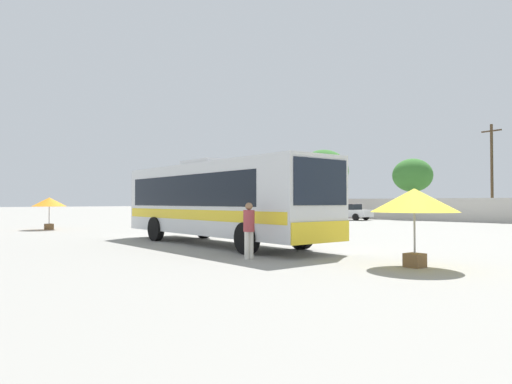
# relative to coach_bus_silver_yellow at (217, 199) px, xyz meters

# --- Properties ---
(ground_plane) EXTENTS (300.00, 300.00, 0.00)m
(ground_plane) POSITION_rel_coach_bus_silver_yellow_xyz_m (-1.34, 10.94, -1.83)
(ground_plane) COLOR gray
(perimeter_wall) EXTENTS (80.00, 0.30, 2.02)m
(perimeter_wall) POSITION_rel_coach_bus_silver_yellow_xyz_m (-1.34, 28.41, -0.82)
(perimeter_wall) COLOR beige
(perimeter_wall) RESTS_ON ground_plane
(coach_bus_silver_yellow) EXTENTS (11.38, 3.46, 3.43)m
(coach_bus_silver_yellow) POSITION_rel_coach_bus_silver_yellow_xyz_m (0.00, 0.00, 0.00)
(coach_bus_silver_yellow) COLOR silver
(coach_bus_silver_yellow) RESTS_ON ground_plane
(attendant_by_bus_door) EXTENTS (0.36, 0.36, 1.68)m
(attendant_by_bus_door) POSITION_rel_coach_bus_silver_yellow_xyz_m (4.41, -2.27, -0.89)
(attendant_by_bus_door) COLOR silver
(attendant_by_bus_door) RESTS_ON ground_plane
(vendor_umbrella_near_gate_yellow) EXTENTS (2.24, 2.24, 2.05)m
(vendor_umbrella_near_gate_yellow) POSITION_rel_coach_bus_silver_yellow_xyz_m (8.64, -0.29, -0.13)
(vendor_umbrella_near_gate_yellow) COLOR gray
(vendor_umbrella_near_gate_yellow) RESTS_ON ground_plane
(vendor_umbrella_secondary_orange) EXTENTS (2.01, 2.01, 1.97)m
(vendor_umbrella_secondary_orange) POSITION_rel_coach_bus_silver_yellow_xyz_m (-14.65, -1.50, -0.19)
(vendor_umbrella_secondary_orange) COLOR gray
(vendor_umbrella_secondary_orange) RESTS_ON ground_plane
(parked_car_leftmost_red) EXTENTS (4.20, 2.23, 1.49)m
(parked_car_leftmost_red) POSITION_rel_coach_bus_silver_yellow_xyz_m (-16.25, 24.41, -1.04)
(parked_car_leftmost_red) COLOR red
(parked_car_leftmost_red) RESTS_ON ground_plane
(parked_car_second_white) EXTENTS (4.38, 2.16, 1.49)m
(parked_car_second_white) POSITION_rel_coach_bus_silver_yellow_xyz_m (-11.00, 24.34, -1.04)
(parked_car_second_white) COLOR silver
(parked_car_second_white) RESTS_ON ground_plane
(utility_pole_far) EXTENTS (1.80, 0.39, 8.62)m
(utility_pole_far) POSITION_rel_coach_bus_silver_yellow_xyz_m (-0.76, 31.63, 2.66)
(utility_pole_far) COLOR #4C3823
(utility_pole_far) RESTS_ON ground_plane
(roadside_tree_left) EXTENTS (5.94, 5.94, 7.90)m
(roadside_tree_left) POSITION_rel_coach_bus_silver_yellow_xyz_m (-19.69, 31.66, 3.54)
(roadside_tree_left) COLOR brown
(roadside_tree_left) RESTS_ON ground_plane
(roadside_tree_midleft) EXTENTS (3.89, 3.89, 6.00)m
(roadside_tree_midleft) POSITION_rel_coach_bus_silver_yellow_xyz_m (-7.94, 30.92, 2.49)
(roadside_tree_midleft) COLOR brown
(roadside_tree_midleft) RESTS_ON ground_plane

